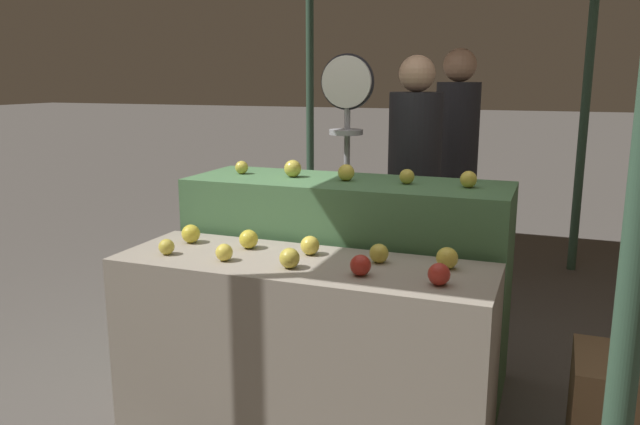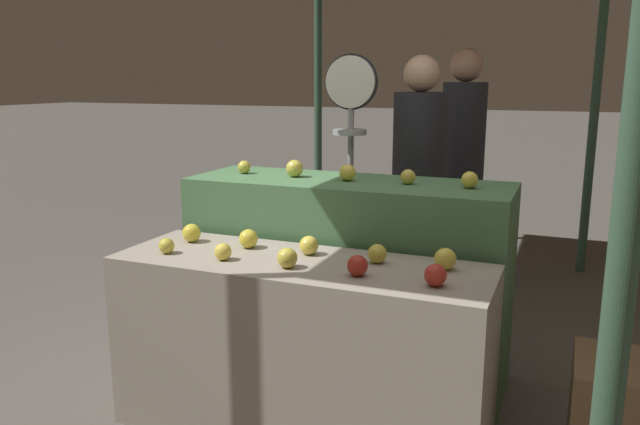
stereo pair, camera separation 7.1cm
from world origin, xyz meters
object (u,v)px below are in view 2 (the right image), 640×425
Objects in this scene: produce_scale at (350,130)px; wooden_crate_side at (627,414)px; person_customer_left at (462,152)px; person_vendor_at_scale at (419,171)px.

wooden_crate_side is at bearing -30.44° from produce_scale.
wooden_crate_side is at bearing 143.61° from person_customer_left.
person_customer_left is (0.16, 0.66, 0.05)m from person_vendor_at_scale.
person_vendor_at_scale is at bearing 101.70° from person_customer_left.
person_customer_left reaches higher than person_vendor_at_scale.
person_vendor_at_scale is 3.90× the size of wooden_crate_side.
person_vendor_at_scale is at bearing 134.47° from wooden_crate_side.
person_customer_left is at bearing 118.72° from wooden_crate_side.
produce_scale reaches higher than person_vendor_at_scale.
person_customer_left reaches higher than wooden_crate_side.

